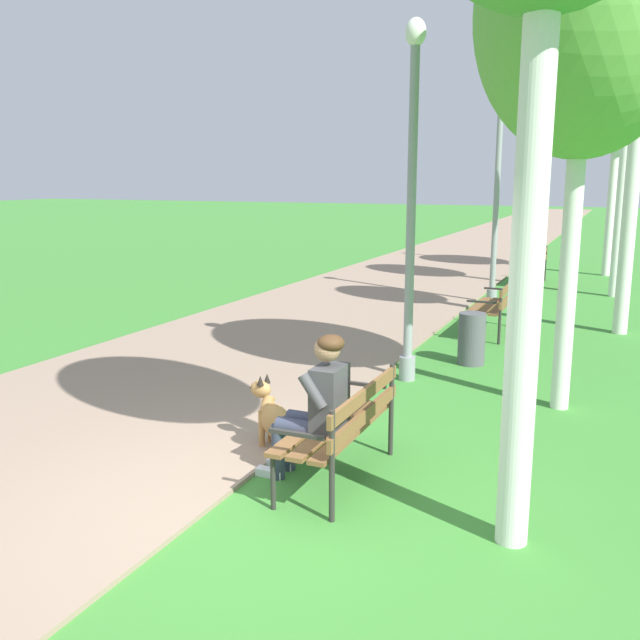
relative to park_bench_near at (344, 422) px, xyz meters
The scene contains 14 objects.
ground_plane 1.09m from the park_bench_near, 116.41° to the right, with size 120.00×120.00×0.00m, color #3D8433.
paved_path 23.32m from the park_bench_near, 97.16° to the left, with size 4.37×60.00×0.04m, color gray.
park_bench_near is the anchor object (origin of this frame).
park_bench_mid 6.14m from the park_bench_near, 88.51° to the left, with size 0.55×1.50×0.85m.
park_bench_far 11.94m from the park_bench_near, 89.80° to the left, with size 0.55×1.50×0.85m.
person_seated_on_near_bench 0.28m from the park_bench_near, 160.33° to the right, with size 0.74×0.49×1.25m.
dog_shepherd 0.86m from the park_bench_near, 156.29° to the left, with size 0.82×0.39×0.71m.
lamp_post_near 3.52m from the park_bench_near, 96.99° to the left, with size 0.24×0.24×4.24m.
lamp_post_mid 9.07m from the park_bench_near, 92.46° to the left, with size 0.24×0.24×4.63m.
lamp_post_far 15.26m from the park_bench_near, 91.03° to the left, with size 0.24×0.24×4.69m.
birch_tree_second 4.68m from the park_bench_near, 61.61° to the left, with size 2.19×2.37×5.49m.
birch_tree_fourth 11.92m from the park_bench_near, 80.55° to the left, with size 1.77×1.71×6.45m.
birch_tree_fifth 14.80m from the park_bench_near, 83.81° to the left, with size 2.07×2.04×5.28m.
litter_bin 4.15m from the park_bench_near, 87.34° to the left, with size 0.36×0.36×0.70m, color #515156.
Camera 1 is at (2.44, -4.21, 2.47)m, focal length 39.49 mm.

